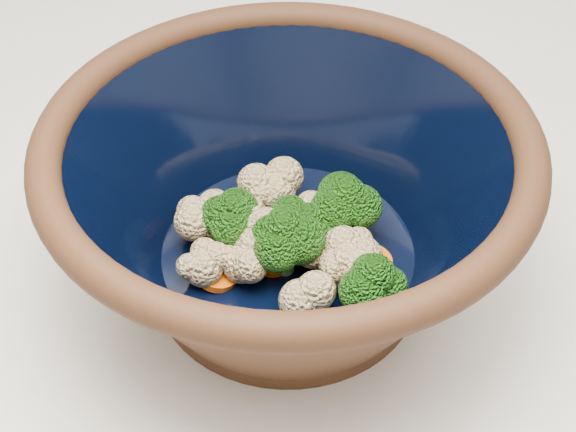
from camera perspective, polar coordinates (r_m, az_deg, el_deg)
name	(u,v)px	position (r m, az deg, el deg)	size (l,w,h in m)	color
mixing_bowl	(288,201)	(0.54, 0.00, 1.04)	(0.33, 0.33, 0.14)	black
vegetable_pile	(299,232)	(0.55, 0.75, -1.13)	(0.17, 0.12, 0.06)	#608442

